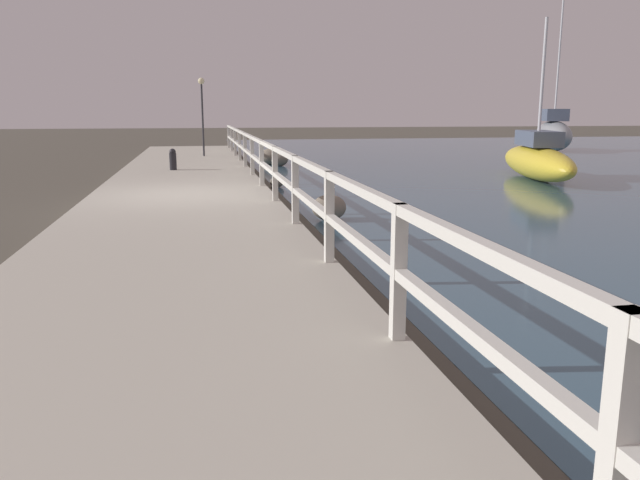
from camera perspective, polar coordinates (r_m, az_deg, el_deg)
ground_plane at (r=13.14m, az=-12.45°, el=2.88°), size 120.00×120.00×0.00m
dock_walkway at (r=13.12m, az=-12.47°, el=3.48°), size 3.74×36.00×0.28m
railing at (r=13.11m, az=-4.81°, el=7.38°), size 0.10×32.50×1.03m
boulder_mid_strip at (r=23.27m, az=-4.54°, el=7.62°), size 0.79×0.71×0.60m
boulder_water_edge at (r=16.31m, az=-3.97°, el=5.31°), size 0.37×0.33×0.28m
boulder_near_dock at (r=11.34m, az=0.83°, el=2.98°), size 0.63×0.57×0.47m
boulder_far_strip at (r=22.61m, az=-3.72°, el=7.34°), size 0.61×0.55×0.46m
mooring_bollard at (r=18.63m, az=-13.30°, el=7.20°), size 0.20×0.20×0.61m
dock_lamp at (r=24.13m, az=-10.74°, el=12.43°), size 0.24×0.24×2.87m
sailboat_yellow at (r=19.30m, az=19.22°, el=6.94°), size 2.59×5.94×4.50m
sailboat_gray at (r=33.13m, az=20.56°, el=9.09°), size 2.96×4.91×8.28m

